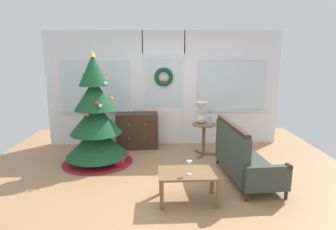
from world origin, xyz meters
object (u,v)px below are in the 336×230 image
object	(u,v)px
flower_vase	(210,119)
wine_glass	(189,164)
coffee_table	(188,176)
gift_box	(120,161)
side_table	(204,133)
dresser_cabinet	(137,130)
christmas_tree	(96,124)
table_lamp	(201,110)
settee_sofa	(242,158)

from	to	relation	value
flower_vase	wine_glass	size ratio (longest dim) A/B	1.79
coffee_table	wine_glass	bearing A→B (deg)	-86.39
wine_glass	gift_box	distance (m)	1.88
side_table	wine_glass	bearing A→B (deg)	-104.30
coffee_table	gift_box	distance (m)	1.79
dresser_cabinet	flower_vase	xyz separation A→B (m)	(1.49, -0.60, 0.39)
flower_vase	gift_box	distance (m)	1.94
christmas_tree	table_lamp	distance (m)	2.08
dresser_cabinet	flower_vase	bearing A→B (deg)	-21.83
christmas_tree	flower_vase	xyz separation A→B (m)	(2.19, 0.28, 0.02)
settee_sofa	gift_box	xyz separation A→B (m)	(-2.09, 0.65, -0.29)
dresser_cabinet	side_table	xyz separation A→B (m)	(1.39, -0.54, 0.08)
dresser_cabinet	table_lamp	bearing A→B (deg)	-20.49
settee_sofa	side_table	world-z (taller)	settee_sofa
table_lamp	side_table	bearing A→B (deg)	-33.69
settee_sofa	side_table	size ratio (longest dim) A/B	2.42
dresser_cabinet	coffee_table	xyz separation A→B (m)	(0.89, -2.42, -0.02)
settee_sofa	table_lamp	distance (m)	1.44
side_table	table_lamp	xyz separation A→B (m)	(-0.06, 0.04, 0.48)
gift_box	wine_glass	bearing A→B (deg)	-50.94
christmas_tree	coffee_table	size ratio (longest dim) A/B	2.49
christmas_tree	side_table	bearing A→B (deg)	9.15
side_table	wine_glass	world-z (taller)	side_table
wine_glass	gift_box	xyz separation A→B (m)	(-1.15, 1.41, -0.49)
table_lamp	flower_vase	world-z (taller)	table_lamp
settee_sofa	gift_box	bearing A→B (deg)	162.83
christmas_tree	table_lamp	bearing A→B (deg)	10.50
side_table	gift_box	world-z (taller)	side_table
christmas_tree	settee_sofa	size ratio (longest dim) A/B	1.31
settee_sofa	gift_box	world-z (taller)	settee_sofa
flower_vase	wine_glass	distance (m)	1.99
christmas_tree	wine_glass	bearing A→B (deg)	-45.24
dresser_cabinet	wine_glass	bearing A→B (deg)	-70.18
christmas_tree	flower_vase	world-z (taller)	christmas_tree
flower_vase	coffee_table	world-z (taller)	flower_vase
dresser_cabinet	wine_glass	world-z (taller)	dresser_cabinet
table_lamp	flower_vase	distance (m)	0.25
christmas_tree	table_lamp	size ratio (longest dim) A/B	4.81
coffee_table	wine_glass	world-z (taller)	wine_glass
side_table	dresser_cabinet	bearing A→B (deg)	158.88
side_table	table_lamp	size ratio (longest dim) A/B	1.51
table_lamp	gift_box	size ratio (longest dim) A/B	2.53
table_lamp	wine_glass	world-z (taller)	table_lamp
dresser_cabinet	wine_glass	size ratio (longest dim) A/B	4.74
dresser_cabinet	christmas_tree	bearing A→B (deg)	-128.72
settee_sofa	gift_box	distance (m)	2.21
side_table	table_lamp	world-z (taller)	table_lamp
table_lamp	coffee_table	bearing A→B (deg)	-102.95
settee_sofa	coffee_table	bearing A→B (deg)	-143.85
table_lamp	wine_glass	bearing A→B (deg)	-102.39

